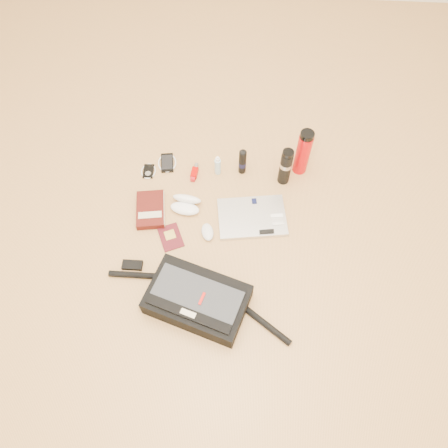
% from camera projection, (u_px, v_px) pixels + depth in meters
% --- Properties ---
extents(ground, '(4.00, 4.00, 0.00)m').
position_uv_depth(ground, '(215.00, 243.00, 2.12)').
color(ground, tan).
rests_on(ground, ground).
extents(messenger_bag, '(0.84, 0.38, 0.12)m').
position_uv_depth(messenger_bag, '(197.00, 299.00, 1.91)').
color(messenger_bag, black).
rests_on(messenger_bag, ground).
extents(laptop, '(0.36, 0.28, 0.03)m').
position_uv_depth(laptop, '(252.00, 217.00, 2.17)').
color(laptop, silver).
rests_on(laptop, ground).
extents(book, '(0.17, 0.23, 0.04)m').
position_uv_depth(book, '(151.00, 210.00, 2.19)').
color(book, '#420F0B').
rests_on(book, ground).
extents(passport, '(0.15, 0.17, 0.01)m').
position_uv_depth(passport, '(171.00, 237.00, 2.13)').
color(passport, '#480E15').
rests_on(passport, ground).
extents(mouse, '(0.08, 0.11, 0.03)m').
position_uv_depth(mouse, '(207.00, 232.00, 2.13)').
color(mouse, silver).
rests_on(mouse, ground).
extents(sunglasses_case, '(0.17, 0.14, 0.09)m').
position_uv_depth(sunglasses_case, '(186.00, 204.00, 2.19)').
color(sunglasses_case, white).
rests_on(sunglasses_case, ground).
extents(ipod, '(0.08, 0.09, 0.01)m').
position_uv_depth(ipod, '(148.00, 171.00, 2.33)').
color(ipod, black).
rests_on(ipod, ground).
extents(phone, '(0.11, 0.13, 0.01)m').
position_uv_depth(phone, '(167.00, 163.00, 2.35)').
color(phone, black).
rests_on(phone, ground).
extents(inhaler, '(0.04, 0.11, 0.03)m').
position_uv_depth(inhaler, '(195.00, 172.00, 2.31)').
color(inhaler, '#A20400').
rests_on(inhaler, ground).
extents(spray_bottle, '(0.03, 0.03, 0.13)m').
position_uv_depth(spray_bottle, '(218.00, 166.00, 2.28)').
color(spray_bottle, '#A2C9D9').
rests_on(spray_bottle, ground).
extents(aerosol_can, '(0.04, 0.04, 0.17)m').
position_uv_depth(aerosol_can, '(242.00, 162.00, 2.26)').
color(aerosol_can, black).
rests_on(aerosol_can, ground).
extents(thermos_black, '(0.08, 0.08, 0.23)m').
position_uv_depth(thermos_black, '(286.00, 167.00, 2.20)').
color(thermos_black, black).
rests_on(thermos_black, ground).
extents(thermos_red, '(0.09, 0.09, 0.28)m').
position_uv_depth(thermos_red, '(303.00, 152.00, 2.22)').
color(thermos_red, red).
rests_on(thermos_red, ground).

